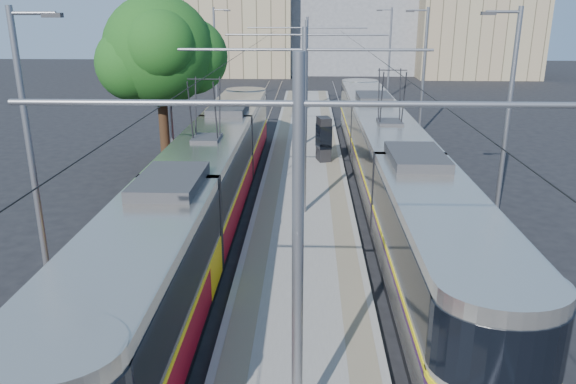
{
  "coord_description": "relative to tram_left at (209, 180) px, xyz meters",
  "views": [
    {
      "loc": [
        0.15,
        -12.75,
        7.92
      ],
      "look_at": [
        -0.55,
        6.49,
        1.6
      ],
      "focal_mm": 35.0,
      "sensor_mm": 36.0,
      "label": 1
    }
  ],
  "objects": [
    {
      "name": "tactile_strip_right",
      "position": [
        5.05,
        9.52,
        -1.4
      ],
      "size": [
        0.7,
        50.0,
        0.01
      ],
      "primitive_type": "cube",
      "color": "gray",
      "rests_on": "platform"
    },
    {
      "name": "shelter",
      "position": [
        4.57,
        8.41,
        -0.21
      ],
      "size": [
        0.85,
        1.15,
        2.29
      ],
      "rotation": [
        0.0,
        0.0,
        0.23
      ],
      "color": "black",
      "rests_on": "platform"
    },
    {
      "name": "catenary",
      "position": [
        3.6,
        6.67,
        2.82
      ],
      "size": [
        9.2,
        70.0,
        7.0
      ],
      "color": "slate",
      "rests_on": "platform"
    },
    {
      "name": "tram_left",
      "position": [
        0.0,
        0.0,
        0.0
      ],
      "size": [
        2.43,
        28.82,
        5.5
      ],
      "color": "black",
      "rests_on": "ground"
    },
    {
      "name": "building_right",
      "position": [
        23.6,
        50.52,
        3.56
      ],
      "size": [
        14.28,
        10.2,
        10.52
      ],
      "color": "#9C8D6A",
      "rests_on": "ground"
    },
    {
      "name": "platform",
      "position": [
        3.6,
        9.52,
        -1.56
      ],
      "size": [
        4.0,
        50.0,
        0.3
      ],
      "primitive_type": "cube",
      "color": "gray",
      "rests_on": "ground"
    },
    {
      "name": "building_left",
      "position": [
        -6.4,
        52.52,
        5.67
      ],
      "size": [
        16.32,
        12.24,
        14.73
      ],
      "color": "#9C8D6A",
      "rests_on": "ground"
    },
    {
      "name": "tram_right",
      "position": [
        7.2,
        3.37,
        0.15
      ],
      "size": [
        2.43,
        31.27,
        5.5
      ],
      "color": "black",
      "rests_on": "ground"
    },
    {
      "name": "building_centre",
      "position": [
        9.6,
        56.52,
        5.29
      ],
      "size": [
        18.36,
        14.28,
        13.97
      ],
      "color": "gray",
      "rests_on": "ground"
    },
    {
      "name": "ground",
      "position": [
        3.6,
        -7.48,
        -1.71
      ],
      "size": [
        160.0,
        160.0,
        0.0
      ],
      "primitive_type": "plane",
      "color": "black",
      "rests_on": "ground"
    },
    {
      "name": "street_lamps",
      "position": [
        3.6,
        13.52,
        2.47
      ],
      "size": [
        15.18,
        38.22,
        8.0
      ],
      "color": "slate",
      "rests_on": "ground"
    },
    {
      "name": "rails",
      "position": [
        3.6,
        9.52,
        -1.69
      ],
      "size": [
        8.71,
        70.0,
        0.03
      ],
      "color": "gray",
      "rests_on": "ground"
    },
    {
      "name": "tree",
      "position": [
        -3.24,
        7.94,
        4.12
      ],
      "size": [
        5.94,
        5.49,
        8.62
      ],
      "color": "#382314",
      "rests_on": "ground"
    },
    {
      "name": "tactile_strip_left",
      "position": [
        2.15,
        9.52,
        -1.4
      ],
      "size": [
        0.7,
        50.0,
        0.01
      ],
      "primitive_type": "cube",
      "color": "gray",
      "rests_on": "platform"
    }
  ]
}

